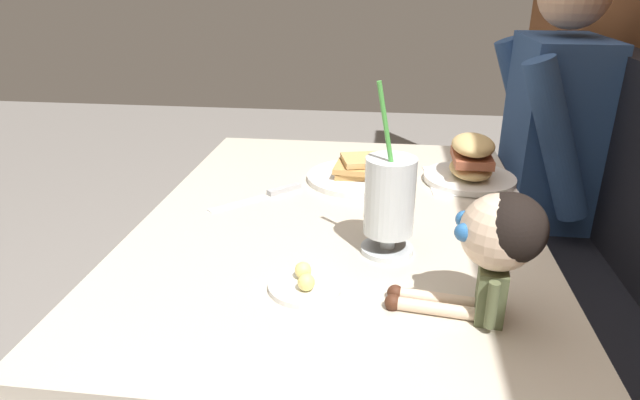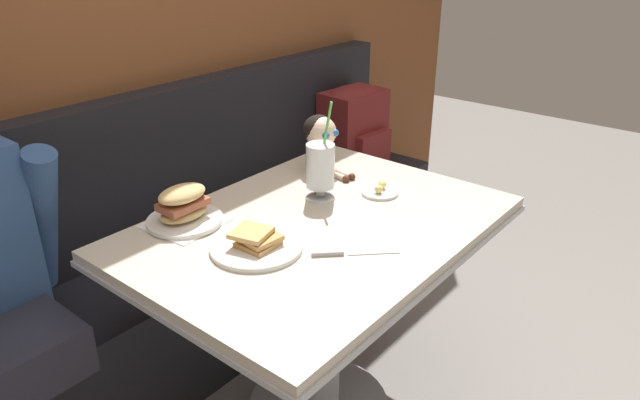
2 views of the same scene
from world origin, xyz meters
The scene contains 10 objects.
wood_panel_wall centered at (0.00, 1.05, 1.20)m, with size 4.40×0.08×2.40m, color brown.
booth_bench centered at (0.00, 0.81, 0.33)m, with size 2.60×0.48×1.00m.
diner_table centered at (0.00, 0.18, 0.54)m, with size 1.11×0.81×0.74m.
toast_plate centered at (-0.23, 0.21, 0.76)m, with size 0.25×0.25×0.06m.
milkshake_glass centered at (0.13, 0.28, 0.84)m, with size 0.10×0.10×0.31m.
sandwich_plate centered at (-0.25, 0.48, 0.79)m, with size 0.22×0.22×0.12m.
butter_saucer centered at (0.28, 0.15, 0.75)m, with size 0.12×0.12×0.04m.
butter_knife centered at (-0.11, 0.02, 0.74)m, with size 0.18×0.18×0.01m.
seated_doll centered at (0.32, 0.43, 0.87)m, with size 0.12×0.22×0.20m.
backpack centered at (1.00, 0.78, 0.66)m, with size 0.32×0.27×0.41m.
Camera 2 is at (-1.18, -0.79, 1.52)m, focal length 32.86 mm.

